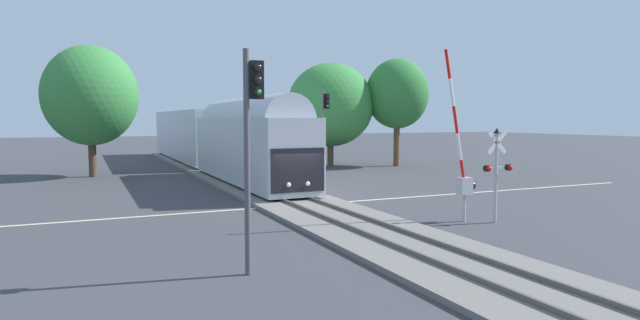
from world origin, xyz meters
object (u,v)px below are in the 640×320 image
crossing_gate_near (463,170)px  maple_right_background (397,94)px  traffic_signal_near_left (252,125)px  oak_far_right (331,105)px  oak_behind_train (90,96)px  traffic_signal_far_side (324,120)px  crossing_signal_mast (497,165)px  commuter_train (211,136)px

crossing_gate_near → maple_right_background: size_ratio=0.73×
traffic_signal_near_left → maple_right_background: (21.21, 26.31, 2.32)m
maple_right_background → oak_far_right: bearing=155.6°
oak_behind_train → maple_right_background: 24.71m
crossing_gate_near → traffic_signal_far_side: bearing=87.0°
crossing_gate_near → oak_far_right: bearing=76.6°
traffic_signal_near_left → maple_right_background: 33.88m
crossing_signal_mast → traffic_signal_near_left: traffic_signal_near_left is taller
oak_far_right → maple_right_background: 5.91m
commuter_train → crossing_signal_mast: size_ratio=10.73×
maple_right_background → traffic_signal_far_side: bearing=-144.1°
traffic_signal_far_side → oak_behind_train: size_ratio=0.66×
traffic_signal_near_left → oak_behind_train: bearing=97.1°
traffic_signal_near_left → oak_behind_train: (-3.45, 27.79, 1.80)m
traffic_signal_far_side → crossing_signal_mast: bearing=-89.1°
traffic_signal_far_side → maple_right_background: bearing=35.9°
traffic_signal_near_left → traffic_signal_far_side: 21.55m
crossing_signal_mast → oak_behind_train: bearing=120.0°
crossing_gate_near → oak_behind_train: (-13.37, 24.22, 3.68)m
commuter_train → traffic_signal_far_side: bearing=-63.2°
oak_far_right → crossing_gate_near: bearing=-103.4°
oak_far_right → oak_behind_train: (-19.35, -0.93, 0.43)m
crossing_signal_mast → maple_right_background: maple_right_background is taller
traffic_signal_far_side → maple_right_background: 13.16m
crossing_signal_mast → oak_far_right: bearing=79.2°
commuter_train → oak_far_right: 10.82m
traffic_signal_far_side → oak_far_right: oak_far_right is taller
commuter_train → oak_far_right: oak_far_right is taller
oak_far_right → maple_right_background: (5.32, -2.41, 0.95)m
oak_far_right → traffic_signal_far_side: bearing=-117.4°
commuter_train → oak_far_right: (10.49, -0.48, 2.60)m
maple_right_background → traffic_signal_near_left: bearing=-128.9°
traffic_signal_near_left → traffic_signal_far_side: traffic_signal_far_side is taller
oak_far_right → maple_right_background: maple_right_background is taller
crossing_signal_mast → maple_right_background: bearing=66.4°
commuter_train → crossing_gate_near: 26.04m
oak_far_right → maple_right_background: bearing=-24.4°
commuter_train → traffic_signal_near_left: size_ratio=6.84×
commuter_train → maple_right_background: size_ratio=4.36×
commuter_train → oak_behind_train: oak_behind_train is taller
commuter_train → crossing_signal_mast: bearing=-78.1°
commuter_train → crossing_signal_mast: (5.55, -26.40, -0.45)m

